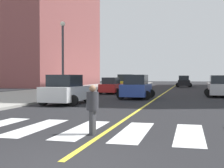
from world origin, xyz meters
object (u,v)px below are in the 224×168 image
at_px(car_blue_second, 136,87).
at_px(car_gray_fourth, 139,83).
at_px(street_lamp, 63,51).
at_px(car_red_nearest, 112,86).
at_px(pedestrian_crossing, 93,107).
at_px(car_black_third, 184,82).
at_px(car_yellow_fifth, 126,83).
at_px(car_silver_sixth, 220,87).
at_px(car_white_seventh, 66,90).

bearing_deg(car_blue_second, car_gray_fourth, 98.84).
distance_m(car_gray_fourth, street_lamp, 23.98).
relative_size(car_red_nearest, street_lamp, 0.59).
relative_size(car_gray_fourth, pedestrian_crossing, 2.47).
relative_size(car_black_third, street_lamp, 0.67).
bearing_deg(car_red_nearest, car_yellow_fifth, 91.06).
distance_m(car_blue_second, car_gray_fourth, 24.40).
distance_m(car_black_third, street_lamp, 30.90).
bearing_deg(car_red_nearest, car_silver_sixth, -10.06).
bearing_deg(car_white_seventh, car_blue_second, 60.85).
distance_m(car_red_nearest, car_silver_sixth, 10.99).
xyz_separation_m(car_yellow_fifth, car_silver_sixth, (10.56, -9.49, -0.07)).
relative_size(car_white_seventh, street_lamp, 0.67).
height_order(car_yellow_fifth, car_silver_sixth, car_yellow_fifth).
distance_m(car_yellow_fifth, street_lamp, 13.75).
xyz_separation_m(car_blue_second, car_silver_sixth, (6.96, 4.10, -0.02)).
bearing_deg(car_blue_second, car_silver_sixth, 30.79).
bearing_deg(car_black_third, car_red_nearest, 71.10).
distance_m(car_blue_second, car_yellow_fifth, 14.06).
bearing_deg(car_white_seventh, car_black_third, 80.71).
bearing_deg(pedestrian_crossing, car_silver_sixth, -15.53).
bearing_deg(car_yellow_fifth, car_white_seventh, -92.19).
distance_m(car_black_third, car_gray_fourth, 8.84).
xyz_separation_m(car_gray_fourth, car_yellow_fifth, (0.02, -10.55, 0.17)).
bearing_deg(car_blue_second, car_red_nearest, 120.51).
bearing_deg(car_silver_sixth, car_gray_fourth, -61.40).
bearing_deg(street_lamp, car_yellow_fifth, 76.04).
relative_size(car_black_third, car_white_seventh, 1.01).
bearing_deg(car_black_third, car_silver_sixth, 96.24).
distance_m(car_black_third, car_white_seventh, 36.48).
height_order(car_blue_second, street_lamp, street_lamp).
xyz_separation_m(car_red_nearest, car_gray_fourth, (0.15, 17.67, -0.00)).
bearing_deg(pedestrian_crossing, car_yellow_fifth, 9.52).
height_order(car_blue_second, car_black_third, car_blue_second).
xyz_separation_m(car_blue_second, street_lamp, (-6.82, 0.60, 3.19)).
distance_m(car_black_third, pedestrian_crossing, 45.76).
distance_m(car_white_seventh, street_lamp, 8.12).
relative_size(car_white_seventh, pedestrian_crossing, 2.82).
relative_size(car_yellow_fifth, street_lamp, 0.71).
distance_m(car_black_third, car_yellow_fifth, 17.46).
relative_size(car_gray_fourth, car_white_seventh, 0.88).
bearing_deg(street_lamp, car_silver_sixth, 14.23).
relative_size(car_yellow_fifth, car_silver_sixth, 1.09).
relative_size(car_red_nearest, car_black_third, 0.88).
xyz_separation_m(car_black_third, car_silver_sixth, (3.65, -25.52, -0.02)).
height_order(car_gray_fourth, car_yellow_fifth, car_yellow_fifth).
height_order(car_blue_second, pedestrian_crossing, car_blue_second).
height_order(car_white_seventh, street_lamp, street_lamp).
bearing_deg(street_lamp, pedestrian_crossing, -64.11).
xyz_separation_m(pedestrian_crossing, street_lamp, (-8.10, 16.70, 3.25)).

